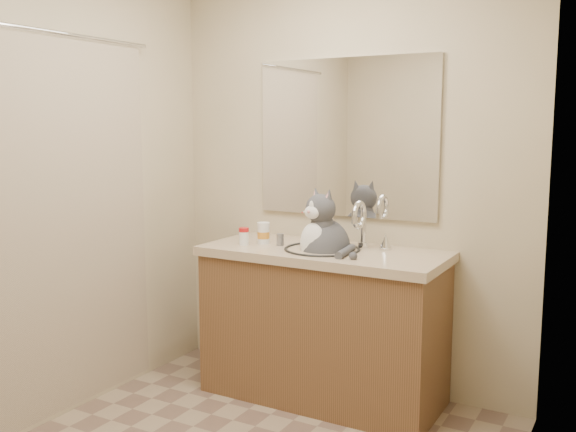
% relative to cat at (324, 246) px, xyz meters
% --- Properties ---
extents(room, '(2.22, 2.52, 2.42)m').
position_rel_cat_xyz_m(room, '(-0.01, -0.95, 0.33)').
color(room, gray).
rests_on(room, ground).
extents(vanity, '(1.34, 0.59, 1.12)m').
position_rel_cat_xyz_m(vanity, '(-0.01, 0.01, -0.42)').
color(vanity, brown).
rests_on(vanity, ground).
extents(mirror, '(1.10, 0.02, 0.90)m').
position_rel_cat_xyz_m(mirror, '(-0.01, 0.28, 0.58)').
color(mirror, white).
rests_on(mirror, room).
extents(shower_curtain, '(0.02, 1.30, 1.93)m').
position_rel_cat_xyz_m(shower_curtain, '(-1.06, -0.85, 0.16)').
color(shower_curtain, '#B9A68C').
rests_on(shower_curtain, ground).
extents(cat, '(0.37, 0.40, 0.55)m').
position_rel_cat_xyz_m(cat, '(0.00, 0.00, 0.00)').
color(cat, '#424247').
rests_on(cat, vanity).
extents(pill_bottle_redcap, '(0.07, 0.07, 0.10)m').
position_rel_cat_xyz_m(pill_bottle_redcap, '(-0.46, -0.10, 0.03)').
color(pill_bottle_redcap, white).
rests_on(pill_bottle_redcap, vanity).
extents(pill_bottle_orange, '(0.09, 0.09, 0.12)m').
position_rel_cat_xyz_m(pill_bottle_orange, '(-0.38, -0.01, 0.04)').
color(pill_bottle_orange, white).
rests_on(pill_bottle_orange, vanity).
extents(grey_canister, '(0.05, 0.05, 0.07)m').
position_rel_cat_xyz_m(grey_canister, '(-0.27, -0.02, 0.02)').
color(grey_canister, gray).
rests_on(grey_canister, vanity).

